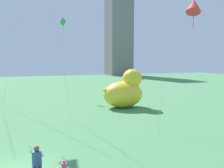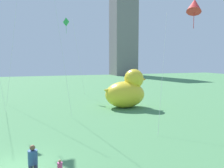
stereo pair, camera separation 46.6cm
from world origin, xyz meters
The scene contains 4 objects.
person_adult centered at (1.11, -1.58, 0.96)m, with size 0.43×0.43×1.74m.
giant_inflatable_duck centered at (11.57, 13.05, 1.89)m, with size 5.35×3.43×4.43m.
kite_red centered at (12.92, 3.01, 9.56)m, with size 4.02×4.04×10.31m.
kite_green centered at (6.62, 24.75, 10.62)m, with size 3.22×3.35×11.77m.
Camera 2 is at (1.13, -12.74, 5.59)m, focal length 39.01 mm.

